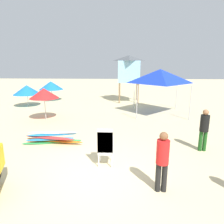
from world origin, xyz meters
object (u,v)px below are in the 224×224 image
lifeguard_near_center (162,158)px  lifeguard_tower (129,69)px  surfboard_pile (52,138)px  popup_canopy (160,76)px  lifeguard_near_left (204,128)px  stacked_plastic_chairs (105,144)px  beach_umbrella_mid (44,93)px  beach_umbrella_far (27,90)px  beach_umbrella_left (51,85)px

lifeguard_near_center → lifeguard_tower: (-0.52, 12.83, 1.92)m
surfboard_pile → popup_canopy: 8.02m
lifeguard_near_left → lifeguard_near_center: (-2.03, -2.61, 0.00)m
surfboard_pile → lifeguard_near_left: lifeguard_near_left is taller
lifeguard_near_center → lifeguard_tower: 12.98m
lifeguard_near_center → stacked_plastic_chairs: bearing=141.2°
stacked_plastic_chairs → beach_umbrella_mid: size_ratio=0.69×
beach_umbrella_far → stacked_plastic_chairs: bearing=-53.0°
stacked_plastic_chairs → beach_umbrella_mid: bearing=126.9°
lifeguard_near_left → beach_umbrella_left: size_ratio=0.76×
surfboard_pile → beach_umbrella_far: beach_umbrella_far is taller
stacked_plastic_chairs → beach_umbrella_left: bearing=116.8°
surfboard_pile → lifeguard_near_left: (5.98, -0.42, 0.70)m
beach_umbrella_mid → beach_umbrella_far: (-2.83, 3.72, -0.28)m
surfboard_pile → lifeguard_near_left: bearing=-4.1°
lifeguard_near_left → beach_umbrella_mid: (-7.62, 4.01, 0.66)m
stacked_plastic_chairs → beach_umbrella_mid: (-4.04, 5.39, 0.84)m
beach_umbrella_left → popup_canopy: bearing=-26.3°
lifeguard_near_left → lifeguard_tower: lifeguard_tower is taller
lifeguard_near_center → beach_umbrella_mid: beach_umbrella_mid is taller
beach_umbrella_left → beach_umbrella_mid: 6.59m
beach_umbrella_mid → popup_canopy: bearing=15.7°
lifeguard_near_left → popup_canopy: bearing=96.2°
surfboard_pile → beach_umbrella_far: 8.64m
beach_umbrella_far → beach_umbrella_mid: bearing=-52.7°
popup_canopy → beach_umbrella_mid: bearing=-164.3°
lifeguard_near_left → beach_umbrella_left: bearing=132.5°
lifeguard_near_left → beach_umbrella_far: size_ratio=0.78×
lifeguard_near_center → beach_umbrella_mid: bearing=130.1°
stacked_plastic_chairs → beach_umbrella_mid: 6.79m
beach_umbrella_far → beach_umbrella_left: bearing=69.5°
surfboard_pile → beach_umbrella_far: (-4.48, 7.31, 1.08)m
popup_canopy → beach_umbrella_left: size_ratio=1.48×
surfboard_pile → beach_umbrella_mid: size_ratio=1.37×
surfboard_pile → lifeguard_near_left: 6.03m
surfboard_pile → lifeguard_tower: size_ratio=0.65×
lifeguard_tower → beach_umbrella_mid: size_ratio=2.11×
surfboard_pile → beach_umbrella_far: bearing=121.5°
popup_canopy → beach_umbrella_far: size_ratio=1.53×
lifeguard_tower → beach_umbrella_far: (-7.90, -2.48, -1.54)m
popup_canopy → beach_umbrella_left: popup_canopy is taller
stacked_plastic_chairs → lifeguard_tower: (1.02, 11.59, 2.10)m
lifeguard_tower → beach_umbrella_mid: lifeguard_tower is taller
lifeguard_near_center → beach_umbrella_mid: size_ratio=0.86×
beach_umbrella_left → beach_umbrella_far: beach_umbrella_left is taller
popup_canopy → surfboard_pile: bearing=-133.9°
lifeguard_near_center → beach_umbrella_far: beach_umbrella_far is taller
popup_canopy → stacked_plastic_chairs: bearing=-111.7°
lifeguard_tower → stacked_plastic_chairs: bearing=-95.0°
surfboard_pile → lifeguard_tower: bearing=70.7°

